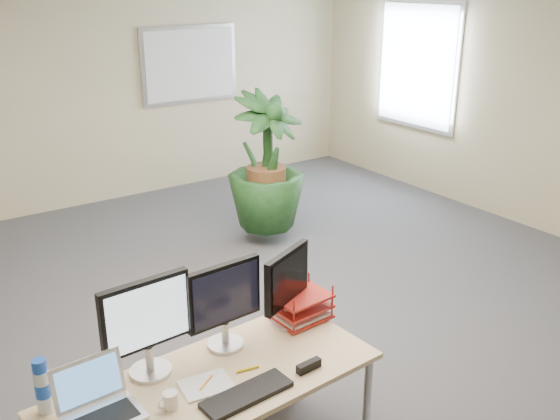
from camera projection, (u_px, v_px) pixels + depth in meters
floor at (301, 349)px, 4.61m from camera, size 8.00×8.00×0.00m
back_wall at (96, 90)px, 7.21m from camera, size 7.00×0.04×2.70m
whiteboard at (190, 65)px, 7.75m from camera, size 1.30×0.04×0.95m
window at (417, 65)px, 7.68m from camera, size 0.04×1.30×1.55m
desk at (205, 394)px, 3.28m from camera, size 1.76×0.82×0.66m
floor_plant at (266, 170)px, 6.27m from camera, size 1.05×1.05×1.50m
monitor_left at (147, 321)px, 3.11m from camera, size 0.48×0.22×0.53m
monitor_right at (224, 300)px, 3.36m from camera, size 0.45×0.20×0.50m
monitor_dark at (287, 283)px, 3.58m from camera, size 0.40×0.20×0.47m
laptop at (97, 403)px, 2.90m from camera, size 0.36×0.32×0.25m
keyboard at (247, 394)px, 3.04m from camera, size 0.47×0.18×0.03m
coffee_mug at (170, 400)px, 2.95m from camera, size 0.11×0.07×0.08m
spiral_notebook at (206, 385)px, 3.12m from camera, size 0.27×0.22×0.01m
orange_pen at (206, 382)px, 3.12m from camera, size 0.11×0.08×0.01m
yellow_highlighter at (248, 369)px, 3.24m from camera, size 0.12×0.04×0.02m
water_bottle at (43, 387)px, 2.89m from camera, size 0.07×0.07×0.28m
letter_tray at (301, 309)px, 3.70m from camera, size 0.34×0.26×0.15m
stapler at (309, 366)px, 3.24m from camera, size 0.15×0.05×0.05m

